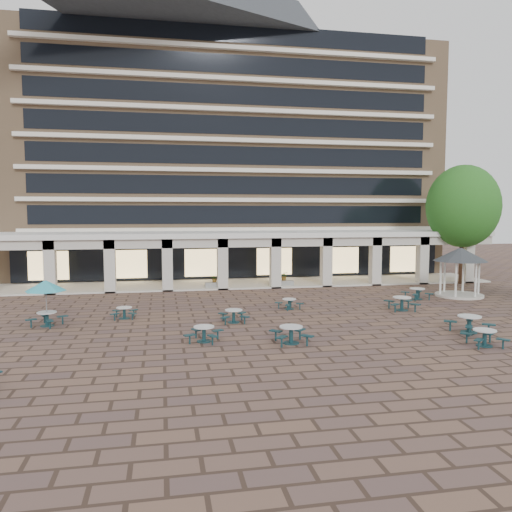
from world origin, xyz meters
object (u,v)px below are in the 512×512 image
(planter_left, at_px, (215,283))
(planter_right, at_px, (284,281))
(gazebo, at_px, (460,260))
(picnic_table_1, at_px, (204,332))
(picnic_table_2, at_px, (469,323))

(planter_left, xyz_separation_m, planter_right, (5.65, 0.00, 0.07))
(planter_left, bearing_deg, planter_right, 0.00)
(gazebo, relative_size, planter_right, 2.48)
(picnic_table_1, height_order, picnic_table_2, picnic_table_2)
(picnic_table_1, relative_size, gazebo, 0.52)
(picnic_table_1, distance_m, planter_left, 16.27)
(picnic_table_2, bearing_deg, planter_right, 97.12)
(picnic_table_1, height_order, planter_left, planter_left)
(picnic_table_1, xyz_separation_m, planter_left, (2.17, 16.13, -0.01))
(gazebo, height_order, planter_left, gazebo)
(picnic_table_2, bearing_deg, picnic_table_1, 166.51)
(gazebo, distance_m, planter_left, 18.31)
(picnic_table_2, height_order, planter_right, planter_right)
(picnic_table_1, xyz_separation_m, gazebo, (19.01, 9.26, 2.18))
(planter_left, distance_m, planter_right, 5.65)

